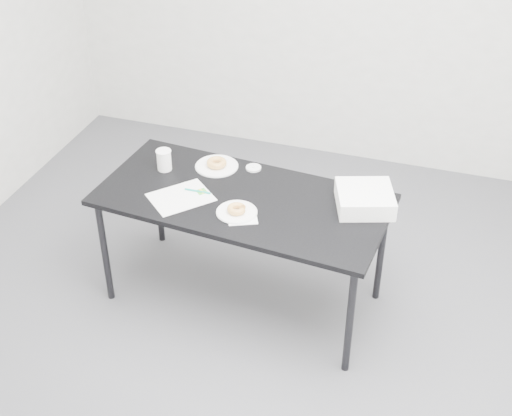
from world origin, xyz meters
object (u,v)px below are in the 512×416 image
(pen, at_px, (198,191))
(donut_far, at_px, (217,163))
(scorecard, at_px, (181,197))
(plate_far, at_px, (217,166))
(donut_near, at_px, (237,209))
(plate_near, at_px, (237,212))
(table, at_px, (242,206))
(bakery_box, at_px, (365,199))
(coffee_cup, at_px, (164,160))

(pen, height_order, donut_far, donut_far)
(scorecard, distance_m, plate_far, 0.36)
(donut_near, relative_size, plate_far, 0.41)
(pen, bearing_deg, plate_near, -24.85)
(plate_near, distance_m, donut_far, 0.48)
(table, distance_m, bakery_box, 0.66)
(table, xyz_separation_m, pen, (-0.25, -0.03, 0.06))
(scorecard, bearing_deg, donut_far, 120.64)
(pen, distance_m, donut_near, 0.29)
(plate_far, bearing_deg, donut_far, 0.00)
(pen, distance_m, bakery_box, 0.90)
(plate_far, bearing_deg, donut_near, -56.87)
(donut_near, bearing_deg, scorecard, 172.45)
(scorecard, distance_m, pen, 0.10)
(coffee_cup, bearing_deg, table, -14.94)
(donut_near, bearing_deg, coffee_cup, 152.06)
(pen, distance_m, coffee_cup, 0.32)
(donut_near, xyz_separation_m, donut_far, (-0.26, 0.40, 0.00))
(scorecard, height_order, coffee_cup, coffee_cup)
(plate_near, distance_m, donut_near, 0.02)
(donut_near, bearing_deg, donut_far, 123.13)
(plate_near, relative_size, coffee_cup, 1.75)
(pen, xyz_separation_m, plate_near, (0.27, -0.12, -0.00))
(pen, distance_m, donut_far, 0.28)
(plate_near, bearing_deg, pen, 155.98)
(plate_near, bearing_deg, donut_near, 0.00)
(plate_near, xyz_separation_m, bakery_box, (0.62, 0.26, 0.04))
(table, distance_m, donut_near, 0.17)
(pen, relative_size, plate_near, 0.68)
(table, distance_m, pen, 0.26)
(table, bearing_deg, pen, -168.81)
(table, xyz_separation_m, plate_near, (0.02, -0.15, 0.06))
(pen, height_order, plate_near, pen)
(plate_far, bearing_deg, plate_near, -56.87)
(bakery_box, bearing_deg, donut_far, 152.71)
(bakery_box, bearing_deg, coffee_cup, 160.54)
(donut_far, bearing_deg, donut_near, -56.87)
(scorecard, bearing_deg, bakery_box, 55.17)
(donut_far, xyz_separation_m, bakery_box, (0.88, -0.14, 0.02))
(pen, bearing_deg, coffee_cup, 147.57)
(scorecard, height_order, donut_far, donut_far)
(pen, height_order, donut_near, donut_near)
(pen, xyz_separation_m, donut_near, (0.27, -0.12, 0.02))
(donut_near, bearing_deg, pen, 155.98)
(pen, height_order, coffee_cup, coffee_cup)
(scorecard, xyz_separation_m, donut_far, (0.07, 0.35, 0.02))
(pen, bearing_deg, plate_far, 88.03)
(donut_near, xyz_separation_m, coffee_cup, (-0.53, 0.28, 0.04))
(plate_far, bearing_deg, bakery_box, -8.75)
(table, xyz_separation_m, coffee_cup, (-0.51, 0.14, 0.12))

